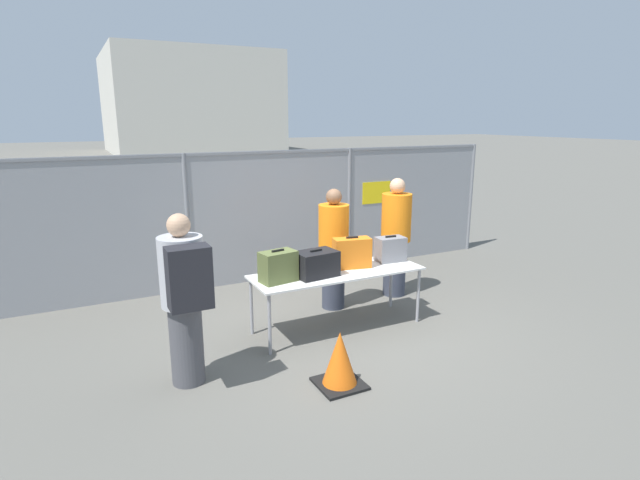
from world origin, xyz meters
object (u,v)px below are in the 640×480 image
object	(u,v)px
inspection_table	(337,275)
traffic_cone	(340,361)
suitcase_olive	(278,267)
utility_trailer	(252,223)
security_worker_near	(334,248)
traveler_hooded	(185,294)
suitcase_grey	(390,249)
security_worker_far	(396,236)
suitcase_orange	(352,253)
suitcase_black	(316,264)

from	to	relation	value
inspection_table	traffic_cone	bearing A→B (deg)	-117.74
suitcase_olive	utility_trailer	bearing A→B (deg)	74.31
suitcase_olive	utility_trailer	distance (m)	5.38
utility_trailer	traffic_cone	world-z (taller)	utility_trailer
suitcase_olive	security_worker_near	distance (m)	1.34
traveler_hooded	traffic_cone	size ratio (longest dim) A/B	3.04
inspection_table	suitcase_grey	distance (m)	0.91
security_worker_far	traffic_cone	xyz separation A→B (m)	(-2.08, -2.01, -0.66)
inspection_table	suitcase_orange	bearing A→B (deg)	16.74
suitcase_olive	suitcase_orange	distance (m)	1.09
traveler_hooded	security_worker_near	distance (m)	2.66
suitcase_black	traveler_hooded	world-z (taller)	traveler_hooded
suitcase_olive	inspection_table	bearing A→B (deg)	2.12
traveler_hooded	inspection_table	bearing A→B (deg)	-1.17
utility_trailer	traffic_cone	size ratio (longest dim) A/B	7.05
suitcase_olive	traveler_hooded	distance (m)	1.33
suitcase_orange	traffic_cone	world-z (taller)	suitcase_orange
inspection_table	security_worker_far	world-z (taller)	security_worker_far
suitcase_orange	security_worker_far	xyz separation A→B (m)	(1.15, 0.65, -0.03)
suitcase_orange	security_worker_near	size ratio (longest dim) A/B	0.30
suitcase_olive	traveler_hooded	bearing A→B (deg)	-156.08
inspection_table	suitcase_grey	bearing A→B (deg)	6.64
security_worker_far	traveler_hooded	bearing A→B (deg)	-2.85
suitcase_olive	suitcase_black	size ratio (longest dim) A/B	0.85
inspection_table	suitcase_grey	world-z (taller)	suitcase_grey
inspection_table	suitcase_olive	distance (m)	0.86
traveler_hooded	traffic_cone	xyz separation A→B (m)	(1.37, -0.71, -0.71)
suitcase_orange	traveler_hooded	size ratio (longest dim) A/B	0.29
suitcase_black	security_worker_near	size ratio (longest dim) A/B	0.31
inspection_table	suitcase_orange	xyz separation A→B (m)	(0.26, 0.08, 0.25)
security_worker_far	suitcase_olive	bearing A→B (deg)	-4.73
suitcase_grey	security_worker_far	distance (m)	0.82
suitcase_grey	traveler_hooded	xyz separation A→B (m)	(-2.92, -0.67, 0.04)
suitcase_olive	suitcase_grey	xyz separation A→B (m)	(1.71, 0.13, -0.02)
suitcase_black	suitcase_orange	bearing A→B (deg)	12.17
security_worker_near	utility_trailer	size ratio (longest dim) A/B	0.42
security_worker_near	suitcase_orange	bearing A→B (deg)	74.69
security_worker_near	traffic_cone	size ratio (longest dim) A/B	2.95
suitcase_orange	security_worker_near	xyz separation A→B (m)	(0.05, 0.60, -0.07)
security_worker_far	suitcase_black	bearing A→B (deg)	0.60
suitcase_olive	suitcase_orange	size ratio (longest dim) A/B	0.89
utility_trailer	suitcase_olive	bearing A→B (deg)	-105.69
utility_trailer	traffic_cone	xyz separation A→B (m)	(-1.29, -6.40, -0.12)
suitcase_black	utility_trailer	size ratio (longest dim) A/B	0.13
suitcase_orange	suitcase_grey	distance (m)	0.62
suitcase_olive	traffic_cone	bearing A→B (deg)	-83.13
traveler_hooded	security_worker_far	distance (m)	3.69
suitcase_black	traveler_hooded	distance (m)	1.79
security_worker_far	traffic_cone	world-z (taller)	security_worker_far
inspection_table	suitcase_grey	size ratio (longest dim) A/B	5.48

